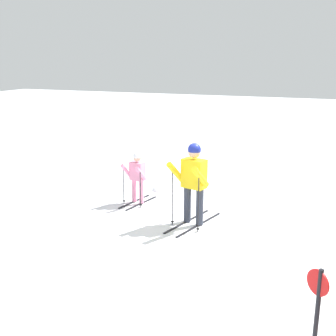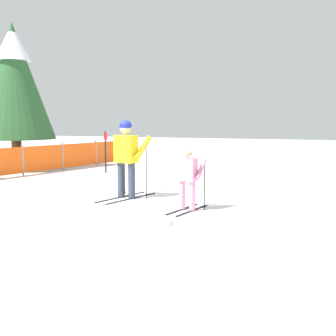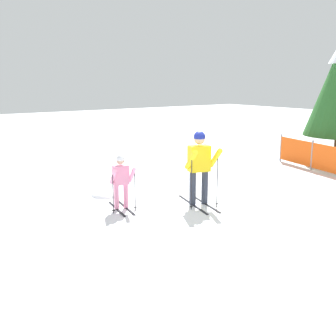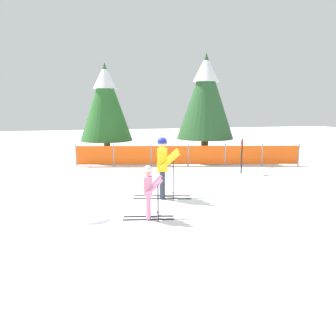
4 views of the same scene
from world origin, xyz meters
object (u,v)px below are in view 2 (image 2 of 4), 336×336
(conifer_far, at_px, (14,79))
(trail_marker, at_px, (106,147))
(skier_child, at_px, (188,173))
(safety_fence, at_px, (23,160))
(skier_adult, at_px, (127,152))

(conifer_far, bearing_deg, trail_marker, -86.14)
(skier_child, xyz_separation_m, trail_marker, (4.52, 4.25, 0.11))
(safety_fence, height_order, conifer_far, conifer_far)
(skier_child, bearing_deg, skier_adult, 77.67)
(skier_adult, distance_m, trail_marker, 4.59)
(trail_marker, bearing_deg, skier_child, -136.74)
(conifer_far, relative_size, trail_marker, 3.71)
(safety_fence, bearing_deg, skier_child, -115.56)
(skier_adult, xyz_separation_m, conifer_far, (3.55, 5.98, 2.07))
(skier_child, relative_size, safety_fence, 0.13)
(skier_adult, relative_size, safety_fence, 0.18)
(safety_fence, bearing_deg, conifer_far, 45.48)
(safety_fence, distance_m, conifer_far, 3.17)
(safety_fence, xyz_separation_m, trail_marker, (1.48, -2.09, 0.36))
(skier_child, relative_size, conifer_far, 0.25)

